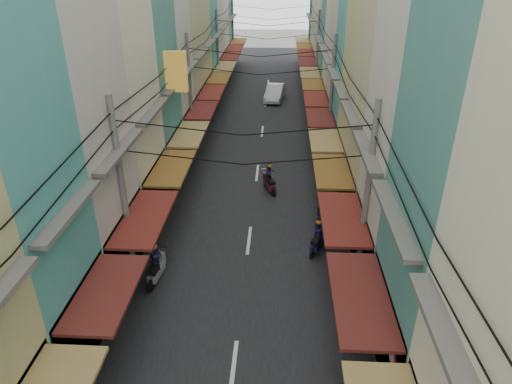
% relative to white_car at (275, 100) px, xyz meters
% --- Properties ---
extents(ground, '(160.00, 160.00, 0.00)m').
position_rel_white_car_xyz_m(ground, '(-0.85, -31.15, 0.00)').
color(ground, slate).
rests_on(ground, ground).
extents(road, '(10.00, 80.00, 0.02)m').
position_rel_white_car_xyz_m(road, '(-0.85, -11.15, 0.01)').
color(road, black).
rests_on(road, ground).
extents(sidewalk_left, '(3.00, 80.00, 0.06)m').
position_rel_white_car_xyz_m(sidewalk_left, '(-7.35, -11.15, 0.03)').
color(sidewalk_left, slate).
rests_on(sidewalk_left, ground).
extents(sidewalk_right, '(3.00, 80.00, 0.06)m').
position_rel_white_car_xyz_m(sidewalk_right, '(5.65, -11.15, 0.03)').
color(sidewalk_right, slate).
rests_on(sidewalk_right, ground).
extents(building_row_left, '(7.80, 67.67, 23.70)m').
position_rel_white_car_xyz_m(building_row_left, '(-8.77, -14.59, 9.78)').
color(building_row_left, beige).
rests_on(building_row_left, ground).
extents(building_row_right, '(7.80, 68.98, 22.59)m').
position_rel_white_car_xyz_m(building_row_right, '(7.07, -14.71, 9.41)').
color(building_row_right, teal).
rests_on(building_row_right, ground).
extents(utility_poles, '(10.20, 66.13, 8.20)m').
position_rel_white_car_xyz_m(utility_poles, '(-0.85, -16.14, 6.59)').
color(utility_poles, slate).
rests_on(utility_poles, ground).
extents(white_car, '(5.51, 2.69, 1.87)m').
position_rel_white_car_xyz_m(white_car, '(0.00, 0.00, 0.00)').
color(white_car, silver).
rests_on(white_car, ground).
extents(bicycle, '(1.71, 0.85, 1.13)m').
position_rel_white_car_xyz_m(bicycle, '(6.65, -28.75, 0.00)').
color(bicycle, black).
rests_on(bicycle, ground).
extents(moving_scooters, '(8.05, 10.80, 2.01)m').
position_rel_white_car_xyz_m(moving_scooters, '(-0.68, -24.65, 0.58)').
color(moving_scooters, black).
rests_on(moving_scooters, ground).
extents(pedestrians, '(12.67, 26.99, 2.21)m').
position_rel_white_car_xyz_m(pedestrians, '(-5.16, -28.71, 1.04)').
color(pedestrians, black).
rests_on(pedestrians, ground).
extents(traffic_sign, '(0.10, 0.61, 2.79)m').
position_rel_white_car_xyz_m(traffic_sign, '(3.94, -34.67, 2.02)').
color(traffic_sign, slate).
rests_on(traffic_sign, ground).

